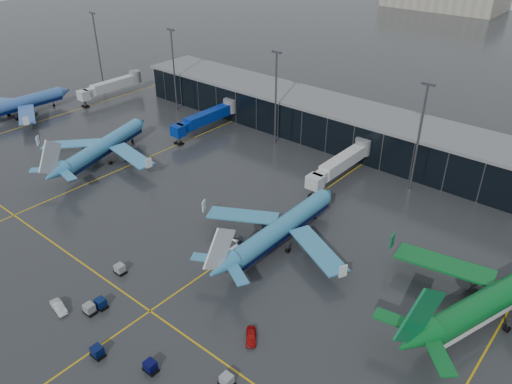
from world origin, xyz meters
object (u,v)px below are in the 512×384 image
Objects in this scene: baggage_carts at (128,327)px; airliner_arkefly at (103,138)px; service_van_white at (59,307)px; airliner_klm_near at (283,217)px; service_van_red at (251,336)px; mobile_airstair at (238,248)px; airliner_aer_lingus at (509,281)px; airliner_klm_west at (14,97)px.

airliner_arkefly is at bearing 147.60° from baggage_carts.
service_van_white is (40.83, -38.28, -5.48)m from airliner_arkefly.
service_van_red is at bearing -63.71° from airliner_klm_near.
mobile_airstair is 0.87× the size of service_van_red.
airliner_aer_lingus is at bearing -41.48° from service_van_white.
mobile_airstair reaches higher than service_van_red.
airliner_aer_lingus reaches higher than service_van_white.
airliner_klm_west is 1.00× the size of airliner_arkefly.
service_van_red is (69.06, -22.86, -5.49)m from airliner_arkefly.
airliner_klm_near is at bearing 56.63° from mobile_airstair.
airliner_klm_west reaches higher than airliner_arkefly.
airliner_aer_lingus is (142.60, 6.64, 0.72)m from airliner_klm_west.
airliner_klm_west is 0.90× the size of airliner_aer_lingus.
airliner_klm_near reaches higher than mobile_airstair.
airliner_klm_west reaches higher than baggage_carts.
airliner_klm_west is 103.78m from airliner_klm_near.
mobile_airstair is at bearing 96.94° from service_van_red.
airliner_aer_lingus is at bearing 17.18° from mobile_airstair.
airliner_klm_near is 1.17× the size of baggage_carts.
airliner_klm_west is at bearing 161.78° from airliner_arkefly.
service_van_red is (15.93, 10.85, -0.08)m from baggage_carts.
airliner_arkefly is 96.55m from airliner_aer_lingus.
airliner_klm_west is 10.15× the size of service_van_red.
service_van_white is at bearing -112.22° from mobile_airstair.
service_van_white is (-12.30, -4.56, -0.06)m from baggage_carts.
service_van_red is at bearing -113.62° from airliner_aer_lingus.
mobile_airstair reaches higher than baggage_carts.
airliner_klm_near is 39.44m from airliner_aer_lingus.
mobile_airstair is at bearing -11.76° from service_van_white.
airliner_klm_near is 11.33× the size of mobile_airstair.
service_van_red is (16.40, -15.46, -0.09)m from mobile_airstair.
airliner_klm_west is 95.54m from service_van_white.
airliner_arkefly is 0.89× the size of airliner_aer_lingus.
airliner_klm_near is 9.26× the size of service_van_white.
airliner_klm_west is 105.31m from baggage_carts.
airliner_arkefly is 72.95m from service_van_red.
airliner_klm_near is 34.64m from baggage_carts.
airliner_klm_west reaches higher than airliner_klm_near.
airliner_aer_lingus is 46.40m from mobile_airstair.
airliner_klm_west reaches higher than service_van_red.
airliner_aer_lingus is at bearing 8.01° from service_van_red.
airliner_aer_lingus is 1.35× the size of baggage_carts.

